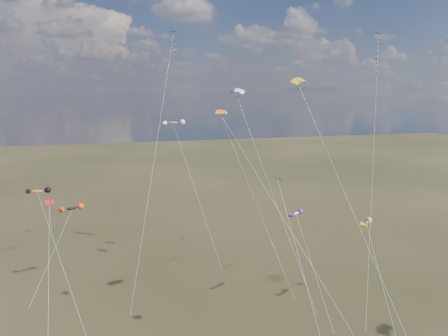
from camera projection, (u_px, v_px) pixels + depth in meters
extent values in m
cube|color=black|center=(379.00, 34.00, 62.19)|extent=(1.11, 1.09, 0.36)
cylinder|color=silver|center=(373.00, 166.00, 55.85)|extent=(11.63, 18.03, 38.24)
cube|color=#332316|center=(366.00, 332.00, 49.51)|extent=(0.10, 0.10, 0.12)
cube|color=#080B4C|center=(174.00, 32.00, 66.16)|extent=(1.10, 1.09, 0.32)
cylinder|color=silver|center=(154.00, 158.00, 59.56)|extent=(9.48, 19.35, 39.14)
cube|color=#332316|center=(130.00, 316.00, 52.95)|extent=(0.10, 0.10, 0.12)
cube|color=black|center=(278.00, 178.00, 43.04)|extent=(0.97, 1.03, 0.39)
cylinder|color=silver|center=(309.00, 293.00, 38.96)|extent=(1.68, 13.18, 20.24)
cube|color=red|center=(49.00, 202.00, 51.83)|extent=(1.38, 1.34, 0.42)
cylinder|color=silver|center=(49.00, 273.00, 48.72)|extent=(0.08, 9.69, 15.31)
cube|color=#DB5F0D|center=(220.00, 112.00, 46.04)|extent=(0.92, 0.84, 0.42)
cylinder|color=silver|center=(303.00, 250.00, 40.56)|extent=(12.25, 20.36, 27.14)
cylinder|color=silver|center=(363.00, 229.00, 41.42)|extent=(5.60, 20.42, 30.83)
cylinder|color=silver|center=(275.00, 196.00, 56.90)|extent=(6.65, 15.89, 29.59)
cube|color=#332316|center=(318.00, 316.00, 53.05)|extent=(0.10, 0.10, 0.12)
cylinder|color=silver|center=(256.00, 199.00, 61.46)|extent=(6.59, 16.76, 26.20)
cube|color=#332316|center=(296.00, 301.00, 56.86)|extent=(0.10, 0.10, 0.12)
ellipsoid|color=black|center=(72.00, 208.00, 60.92)|extent=(3.23, 2.09, 1.17)
cylinder|color=silver|center=(51.00, 256.00, 57.80)|extent=(5.73, 7.49, 11.83)
cube|color=#332316|center=(28.00, 309.00, 54.66)|extent=(0.10, 0.10, 0.12)
ellipsoid|color=orange|center=(37.00, 191.00, 52.40)|extent=(3.01, 1.32, 0.94)
cylinder|color=silver|center=(63.00, 268.00, 48.74)|extent=(6.69, 12.88, 16.54)
ellipsoid|color=white|center=(296.00, 213.00, 54.86)|extent=(2.30, 1.88, 0.78)
cylinder|color=silver|center=(314.00, 271.00, 51.86)|extent=(1.30, 9.31, 12.94)
cube|color=#332316|center=(335.00, 335.00, 48.85)|extent=(0.10, 0.10, 0.12)
ellipsoid|color=red|center=(173.00, 123.00, 72.16)|extent=(4.03, 2.89, 1.16)
cylinder|color=silver|center=(197.00, 193.00, 69.71)|extent=(6.12, 11.65, 23.76)
cube|color=#332316|center=(222.00, 268.00, 67.24)|extent=(0.10, 0.10, 0.12)
ellipsoid|color=blue|center=(367.00, 223.00, 53.29)|extent=(2.21, 2.04, 0.97)
cylinder|color=silver|center=(381.00, 280.00, 50.29)|extent=(0.72, 8.63, 12.19)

